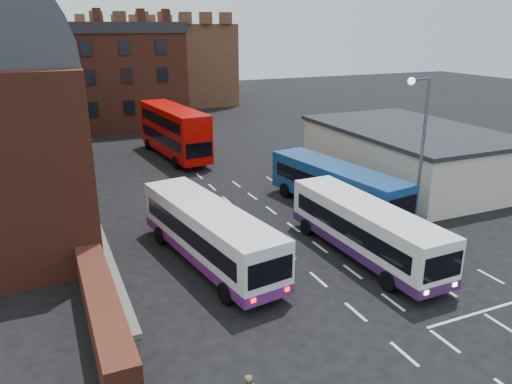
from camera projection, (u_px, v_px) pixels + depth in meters
name	position (u px, v px, depth m)	size (l,w,h in m)	color
ground	(346.00, 303.00, 22.41)	(180.00, 180.00, 0.00)	black
forecourt_wall	(104.00, 314.00, 19.96)	(1.20, 10.00, 1.80)	#602B1E
cream_building	(408.00, 154.00, 39.59)	(10.40, 16.40, 4.25)	beige
brick_terrace	(85.00, 82.00, 58.27)	(22.00, 10.00, 11.00)	brown
castle_keep	(150.00, 63.00, 80.05)	(22.00, 22.00, 12.00)	brown
bus_white_outbound	(209.00, 231.00, 25.65)	(4.25, 11.57, 3.08)	white
bus_white_inbound	(365.00, 227.00, 26.36)	(3.02, 10.94, 2.96)	white
bus_blue	(336.00, 184.00, 33.11)	(4.30, 11.53, 3.07)	navy
bus_red_double	(174.00, 131.00, 46.31)	(3.80, 11.93, 4.69)	#C20702
street_lamp	(420.00, 141.00, 28.57)	(1.85, 0.61, 9.21)	#525559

